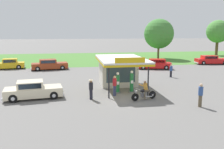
# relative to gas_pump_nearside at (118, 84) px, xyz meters

# --- Properties ---
(ground_plane) EXTENTS (300.00, 300.00, 0.00)m
(ground_plane) POSITION_rel_gas_pump_nearside_xyz_m (0.67, -1.77, -0.87)
(ground_plane) COLOR slate
(grass_verge_strip) EXTENTS (120.00, 24.00, 0.01)m
(grass_verge_strip) POSITION_rel_gas_pump_nearside_xyz_m (0.67, 28.23, -0.87)
(grass_verge_strip) COLOR #477A33
(grass_verge_strip) RESTS_ON ground
(service_station_kiosk) EXTENTS (4.30, 7.43, 3.44)m
(service_station_kiosk) POSITION_rel_gas_pump_nearside_xyz_m (0.65, 3.03, 0.88)
(service_station_kiosk) COLOR beige
(service_station_kiosk) RESTS_ON ground
(gas_pump_nearside) EXTENTS (0.44, 0.44, 1.92)m
(gas_pump_nearside) POSITION_rel_gas_pump_nearside_xyz_m (0.00, 0.00, 0.00)
(gas_pump_nearside) COLOR slate
(gas_pump_nearside) RESTS_ON ground
(gas_pump_offside) EXTENTS (0.44, 0.44, 2.03)m
(gas_pump_offside) POSITION_rel_gas_pump_nearside_xyz_m (1.30, 0.00, 0.06)
(gas_pump_offside) COLOR slate
(gas_pump_offside) RESTS_ON ground
(motorcycle_with_rider) EXTENTS (2.25, 0.89, 1.58)m
(motorcycle_with_rider) POSITION_rel_gas_pump_nearside_xyz_m (1.76, -2.50, -0.22)
(motorcycle_with_rider) COLOR black
(motorcycle_with_rider) RESTS_ON ground
(featured_classic_sedan) EXTENTS (5.01, 2.54, 1.48)m
(featured_classic_sedan) POSITION_rel_gas_pump_nearside_xyz_m (-7.32, -0.56, -0.19)
(featured_classic_sedan) COLOR beige
(featured_classic_sedan) RESTS_ON ground
(parked_car_back_row_centre) EXTENTS (5.19, 2.43, 1.51)m
(parked_car_back_row_centre) POSITION_rel_gas_pump_nearside_xyz_m (-13.53, 16.36, -0.19)
(parked_car_back_row_centre) COLOR gold
(parked_car_back_row_centre) RESTS_ON ground
(parked_car_back_row_centre_left) EXTENTS (5.68, 2.34, 1.45)m
(parked_car_back_row_centre_left) POSITION_rel_gas_pump_nearside_xyz_m (19.24, 16.31, -0.19)
(parked_car_back_row_centre_left) COLOR red
(parked_car_back_row_centre_left) RESTS_ON ground
(parked_car_back_row_right) EXTENTS (5.48, 2.73, 1.50)m
(parked_car_back_row_right) POSITION_rel_gas_pump_nearside_xyz_m (-7.38, 14.73, -0.17)
(parked_car_back_row_right) COLOR #993819
(parked_car_back_row_right) RESTS_ON ground
(parked_car_second_row_spare) EXTENTS (5.32, 2.77, 1.47)m
(parked_car_second_row_spare) POSITION_rel_gas_pump_nearside_xyz_m (8.00, 12.86, -0.19)
(parked_car_second_row_spare) COLOR red
(parked_car_second_row_spare) RESTS_ON ground
(bystander_admiring_sedan) EXTENTS (0.34, 0.34, 1.77)m
(bystander_admiring_sedan) POSITION_rel_gas_pump_nearside_xyz_m (5.30, -4.98, 0.07)
(bystander_admiring_sedan) COLOR brown
(bystander_admiring_sedan) RESTS_ON ground
(bystander_standing_back_lot) EXTENTS (0.34, 0.34, 1.57)m
(bystander_standing_back_lot) POSITION_rel_gas_pump_nearside_xyz_m (7.78, 6.31, -0.05)
(bystander_standing_back_lot) COLOR black
(bystander_standing_back_lot) RESTS_ON ground
(bystander_chatting_near_pumps) EXTENTS (0.34, 0.34, 1.77)m
(bystander_chatting_near_pumps) POSITION_rel_gas_pump_nearside_xyz_m (-0.43, -0.87, 0.07)
(bystander_chatting_near_pumps) COLOR #2D3351
(bystander_chatting_near_pumps) RESTS_ON ground
(bystander_strolling_foreground) EXTENTS (0.36, 0.36, 1.66)m
(bystander_strolling_foreground) POSITION_rel_gas_pump_nearside_xyz_m (-2.55, -1.70, 0.01)
(bystander_strolling_foreground) COLOR black
(bystander_strolling_foreground) RESTS_ON ground
(tree_oak_centre) EXTENTS (5.94, 5.94, 7.95)m
(tree_oak_centre) POSITION_rel_gas_pump_nearside_xyz_m (13.11, 25.56, 3.95)
(tree_oak_centre) COLOR brown
(tree_oak_centre) RESTS_ON ground
(tree_oak_far_left) EXTENTS (5.15, 5.15, 8.01)m
(tree_oak_far_left) POSITION_rel_gas_pump_nearside_xyz_m (28.89, 29.97, 4.52)
(tree_oak_far_left) COLOR brown
(tree_oak_far_left) RESTS_ON ground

